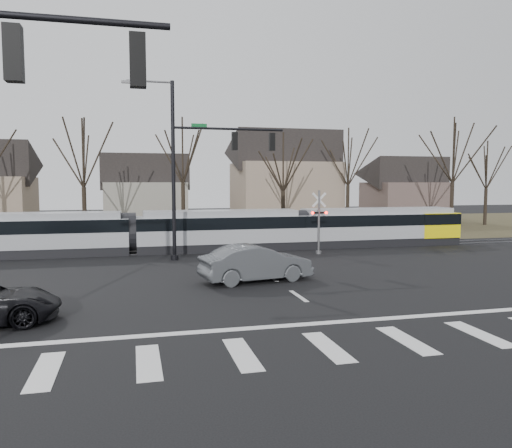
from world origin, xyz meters
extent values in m
plane|color=black|center=(0.00, 0.00, 0.00)|extent=(140.00, 140.00, 0.00)
cube|color=#38331E|center=(0.00, 32.00, 0.01)|extent=(140.00, 28.00, 0.01)
cube|color=silver|center=(-8.40, -4.00, 0.01)|extent=(0.60, 2.60, 0.01)
cube|color=silver|center=(-6.00, -4.00, 0.01)|extent=(0.60, 2.60, 0.01)
cube|color=silver|center=(-3.60, -4.00, 0.01)|extent=(0.60, 2.60, 0.01)
cube|color=silver|center=(-1.20, -4.00, 0.01)|extent=(0.60, 2.60, 0.01)
cube|color=silver|center=(1.20, -4.00, 0.01)|extent=(0.60, 2.60, 0.01)
cube|color=silver|center=(3.60, -4.00, 0.01)|extent=(0.60, 2.60, 0.01)
cube|color=silver|center=(0.00, -1.80, 0.01)|extent=(28.00, 0.35, 0.01)
cube|color=silver|center=(0.00, 2.00, 0.01)|extent=(0.18, 2.00, 0.01)
cube|color=silver|center=(0.00, 6.00, 0.01)|extent=(0.18, 2.00, 0.01)
cube|color=silver|center=(0.00, 10.00, 0.01)|extent=(0.18, 2.00, 0.01)
cube|color=silver|center=(0.00, 14.00, 0.01)|extent=(0.18, 2.00, 0.01)
cube|color=silver|center=(0.00, 18.00, 0.01)|extent=(0.18, 2.00, 0.01)
cube|color=silver|center=(0.00, 22.00, 0.01)|extent=(0.18, 2.00, 0.01)
cube|color=silver|center=(0.00, 26.00, 0.01)|extent=(0.18, 2.00, 0.01)
cube|color=silver|center=(0.00, 30.00, 0.01)|extent=(0.18, 2.00, 0.01)
cube|color=#59595E|center=(0.00, 15.10, 0.03)|extent=(90.00, 0.12, 0.06)
cube|color=#59595E|center=(0.00, 16.50, 0.03)|extent=(90.00, 0.12, 0.06)
cube|color=gray|center=(-12.47, 16.00, 1.33)|extent=(11.81, 2.54, 2.65)
cube|color=black|center=(-12.47, 16.00, 1.86)|extent=(11.83, 2.58, 0.77)
cube|color=gray|center=(-0.66, 16.00, 1.33)|extent=(10.90, 2.54, 2.65)
cube|color=black|center=(-0.66, 16.00, 1.86)|extent=(10.92, 2.58, 0.77)
cube|color=gray|center=(10.70, 16.00, 1.33)|extent=(11.81, 2.54, 2.65)
cube|color=black|center=(10.70, 16.00, 1.86)|extent=(11.83, 2.58, 0.77)
cube|color=#FAE407|center=(15.15, 16.00, 1.41)|extent=(2.91, 2.60, 1.77)
imported|color=#484B4F|center=(-0.91, 5.30, 0.83)|extent=(3.54, 5.69, 1.67)
cube|color=black|center=(-8.43, -6.00, 6.90)|extent=(0.32, 0.32, 1.05)
sphere|color=#FF0C07|center=(-8.43, -6.00, 7.23)|extent=(0.22, 0.22, 0.22)
cube|color=black|center=(-6.15, -6.00, 6.90)|extent=(0.32, 0.32, 1.05)
sphere|color=#FF0C07|center=(-6.15, -6.00, 7.23)|extent=(0.22, 0.22, 0.22)
cylinder|color=black|center=(-4.00, 12.50, 5.10)|extent=(0.22, 0.22, 10.20)
cylinder|color=black|center=(-4.00, 12.50, 0.15)|extent=(0.44, 0.44, 0.30)
cylinder|color=black|center=(-0.75, 12.50, 7.60)|extent=(6.50, 0.14, 0.14)
cube|color=#0C5926|center=(-2.50, 12.50, 7.75)|extent=(0.90, 0.03, 0.22)
cube|color=black|center=(-0.42, 12.50, 6.90)|extent=(0.32, 0.32, 1.05)
sphere|color=#FF0C07|center=(-0.42, 12.50, 7.23)|extent=(0.22, 0.22, 0.22)
cube|color=black|center=(1.85, 12.50, 6.90)|extent=(0.32, 0.32, 1.05)
sphere|color=#FF0C07|center=(1.85, 12.50, 7.23)|extent=(0.22, 0.22, 0.22)
cube|color=#59595B|center=(-6.50, 12.50, 10.02)|extent=(0.55, 0.22, 0.14)
cylinder|color=#59595B|center=(5.00, 12.80, 2.00)|extent=(0.14, 0.14, 4.00)
cylinder|color=#59595B|center=(5.00, 12.80, 0.10)|extent=(0.36, 0.36, 0.20)
cube|color=silver|center=(5.00, 12.80, 3.40)|extent=(0.95, 0.04, 0.95)
cube|color=silver|center=(5.00, 12.80, 3.40)|extent=(0.95, 0.04, 0.95)
cube|color=black|center=(5.00, 12.80, 2.60)|extent=(1.00, 0.10, 0.12)
sphere|color=#FF0C07|center=(4.55, 12.72, 2.60)|extent=(0.18, 0.18, 0.18)
sphere|color=#FF0C07|center=(5.45, 12.72, 2.60)|extent=(0.18, 0.18, 0.18)
cube|color=gray|center=(-5.00, 36.00, 2.25)|extent=(8.00, 7.00, 4.50)
cube|color=#82705E|center=(9.00, 33.00, 3.25)|extent=(10.00, 8.00, 6.50)
cube|color=brown|center=(24.00, 35.00, 2.25)|extent=(8.00, 7.00, 4.50)
camera|label=1|loc=(-6.31, -16.42, 4.48)|focal=35.00mm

